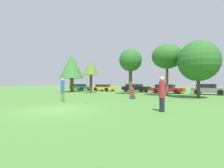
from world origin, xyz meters
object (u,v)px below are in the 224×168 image
object	(u,v)px
person_thrower	(63,90)
frisbee	(88,72)
bystander_sitting	(132,94)
parked_car_green	(80,87)
parked_car_red	(167,89)
parked_car_black	(135,88)
parked_car_grey	(208,89)
tree_1	(91,68)
tree_0	(72,66)
tree_2	(130,61)
tree_3	(167,57)
person_catcher	(162,94)
tree_4	(199,61)
parked_car_yellow	(104,87)

from	to	relation	value
person_thrower	frisbee	world-z (taller)	frisbee
bystander_sitting	parked_car_green	size ratio (longest dim) A/B	0.25
parked_car_red	parked_car_black	bearing A→B (deg)	176.97
parked_car_grey	tree_1	bearing A→B (deg)	-158.18
person_thrower	tree_0	size ratio (longest dim) A/B	0.32
frisbee	tree_2	world-z (taller)	tree_2
tree_0	tree_2	world-z (taller)	tree_0
tree_3	parked_car_green	size ratio (longest dim) A/B	1.37
tree_0	parked_car_green	size ratio (longest dim) A/B	1.40
bystander_sitting	parked_car_red	distance (m)	10.38
tree_3	parked_car_grey	world-z (taller)	tree_3
person_catcher	frisbee	size ratio (longest dim) A/B	6.45
person_catcher	parked_car_green	world-z (taller)	person_catcher
person_thrower	tree_3	xyz separation A→B (m)	(5.60, 10.58, 3.55)
person_catcher	parked_car_black	xyz separation A→B (m)	(-8.93, 16.45, -0.30)
frisbee	parked_car_green	world-z (taller)	frisbee
person_thrower	parked_car_green	bearing A→B (deg)	130.51
person_catcher	tree_1	xyz separation A→B (m)	(-13.56, 10.76, 2.68)
bystander_sitting	tree_1	xyz separation A→B (m)	(-9.20, 5.23, 3.22)
person_catcher	parked_car_black	size ratio (longest dim) A/B	0.43
tree_2	parked_car_black	distance (m)	6.80
frisbee	parked_car_red	size ratio (longest dim) A/B	0.06
tree_3	parked_car_grey	size ratio (longest dim) A/B	1.44
parked_car_red	tree_1	bearing A→B (deg)	-149.11
tree_1	parked_car_grey	xyz separation A→B (m)	(15.02, 5.08, -2.96)
person_thrower	tree_2	bearing A→B (deg)	87.45
tree_4	parked_car_yellow	xyz separation A→B (m)	(-15.68, 6.19, -3.08)
frisbee	parked_car_green	size ratio (longest dim) A/B	0.07
frisbee	tree_1	size ratio (longest dim) A/B	0.06
tree_4	person_thrower	bearing A→B (deg)	-133.62
tree_3	parked_car_yellow	size ratio (longest dim) A/B	1.51
parked_car_yellow	tree_4	bearing A→B (deg)	-18.41
parked_car_yellow	tree_3	bearing A→B (deg)	-19.08
tree_1	parked_car_grey	world-z (taller)	tree_1
parked_car_yellow	parked_car_black	bearing A→B (deg)	8.25
parked_car_yellow	parked_car_grey	distance (m)	16.26
parked_car_black	parked_car_grey	bearing A→B (deg)	-0.23
tree_0	tree_1	xyz separation A→B (m)	(4.09, -0.18, -0.45)
person_thrower	bystander_sitting	xyz separation A→B (m)	(3.74, 5.22, -0.54)
frisbee	tree_0	distance (m)	16.63
tree_0	tree_3	size ratio (longest dim) A/B	1.02
parked_car_green	tree_2	bearing A→B (deg)	-16.79
tree_1	parked_car_yellow	world-z (taller)	tree_1
tree_2	parked_car_red	bearing A→B (deg)	55.08
parked_car_yellow	parked_car_black	xyz separation A→B (m)	(5.88, 0.53, 0.06)
tree_0	parked_car_grey	size ratio (longest dim) A/B	1.47
bystander_sitting	tree_2	xyz separation A→B (m)	(-2.85, 5.48, 3.94)
person_catcher	parked_car_black	distance (m)	18.72
tree_3	parked_car_green	distance (m)	18.85
tree_1	parked_car_green	size ratio (longest dim) A/B	1.12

